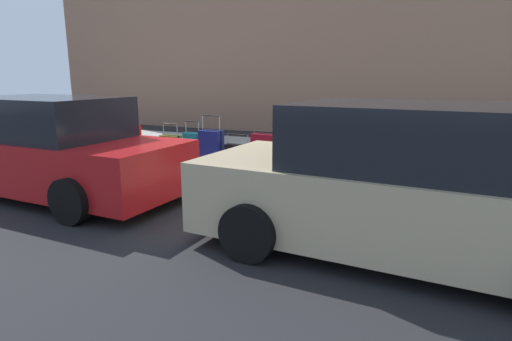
# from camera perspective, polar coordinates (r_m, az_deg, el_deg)

# --- Properties ---
(ground_plane) EXTENTS (40.00, 40.00, 0.00)m
(ground_plane) POSITION_cam_1_polar(r_m,az_deg,el_deg) (7.49, -3.69, -2.44)
(ground_plane) COLOR black
(sidewalk_curb) EXTENTS (18.00, 5.00, 0.14)m
(sidewalk_curb) POSITION_cam_1_polar(r_m,az_deg,el_deg) (9.67, 3.53, 1.46)
(sidewalk_curb) COLOR #9E9B93
(sidewalk_curb) RESTS_ON ground_plane
(suitcase_black_0) EXTENTS (0.42, 0.26, 0.95)m
(suitcase_black_0) POSITION_cam_1_polar(r_m,az_deg,el_deg) (7.17, 22.58, -0.03)
(suitcase_black_0) COLOR black
(suitcase_black_0) RESTS_ON sidewalk_curb
(suitcase_navy_1) EXTENTS (0.41, 0.26, 0.86)m
(suitcase_navy_1) POSITION_cam_1_polar(r_m,az_deg,el_deg) (7.19, 18.67, 0.04)
(suitcase_navy_1) COLOR navy
(suitcase_navy_1) RESTS_ON sidewalk_curb
(suitcase_teal_2) EXTENTS (0.36, 0.24, 0.86)m
(suitcase_teal_2) POSITION_cam_1_polar(r_m,az_deg,el_deg) (7.36, 15.24, 0.57)
(suitcase_teal_2) COLOR #0F606B
(suitcase_teal_2) RESTS_ON sidewalk_curb
(suitcase_olive_3) EXTENTS (0.49, 0.22, 0.87)m
(suitcase_olive_3) POSITION_cam_1_polar(r_m,az_deg,el_deg) (7.50, 11.48, 0.64)
(suitcase_olive_3) COLOR #59601E
(suitcase_olive_3) RESTS_ON sidewalk_curb
(suitcase_red_4) EXTENTS (0.35, 0.22, 0.86)m
(suitcase_red_4) POSITION_cam_1_polar(r_m,az_deg,el_deg) (7.55, 7.65, 0.78)
(suitcase_red_4) COLOR red
(suitcase_red_4) RESTS_ON sidewalk_curb
(suitcase_silver_5) EXTENTS (0.38, 0.24, 0.75)m
(suitcase_silver_5) POSITION_cam_1_polar(r_m,az_deg,el_deg) (7.72, 4.58, 1.19)
(suitcase_silver_5) COLOR #9EA0A8
(suitcase_silver_5) RESTS_ON sidewalk_curb
(suitcase_maroon_6) EXTENTS (0.51, 0.24, 0.82)m
(suitcase_maroon_6) POSITION_cam_1_polar(r_m,az_deg,el_deg) (7.92, 1.16, 2.27)
(suitcase_maroon_6) COLOR maroon
(suitcase_maroon_6) RESTS_ON sidewalk_curb
(suitcase_black_7) EXTENTS (0.50, 0.19, 0.72)m
(suitcase_black_7) POSITION_cam_1_polar(r_m,az_deg,el_deg) (8.21, -2.47, 1.78)
(suitcase_black_7) COLOR black
(suitcase_black_7) RESTS_ON sidewalk_curb
(suitcase_navy_8) EXTENTS (0.46, 0.27, 1.08)m
(suitcase_navy_8) POSITION_cam_1_polar(r_m,az_deg,el_deg) (8.41, -6.06, 2.85)
(suitcase_navy_8) COLOR navy
(suitcase_navy_8) RESTS_ON sidewalk_curb
(suitcase_teal_9) EXTENTS (0.37, 0.20, 0.93)m
(suitcase_teal_9) POSITION_cam_1_polar(r_m,az_deg,el_deg) (8.74, -8.57, 2.88)
(suitcase_teal_9) COLOR #0F606B
(suitcase_teal_9) RESTS_ON sidewalk_curb
(suitcase_olive_10) EXTENTS (0.43, 0.25, 0.87)m
(suitcase_olive_10) POSITION_cam_1_polar(r_m,az_deg,el_deg) (8.94, -11.45, 2.76)
(suitcase_olive_10) COLOR #59601E
(suitcase_olive_10) RESTS_ON sidewalk_curb
(fire_hydrant) EXTENTS (0.39, 0.21, 0.83)m
(fire_hydrant) POSITION_cam_1_polar(r_m,az_deg,el_deg) (9.52, -15.82, 3.88)
(fire_hydrant) COLOR red
(fire_hydrant) RESTS_ON sidewalk_curb
(bollard_post) EXTENTS (0.15, 0.15, 0.74)m
(bollard_post) POSITION_cam_1_polar(r_m,az_deg,el_deg) (9.92, -19.61, 3.61)
(bollard_post) COLOR #333338
(bollard_post) RESTS_ON sidewalk_curb
(parked_car_beige_0) EXTENTS (4.67, 2.24, 1.67)m
(parked_car_beige_0) POSITION_cam_1_polar(r_m,az_deg,el_deg) (4.85, 19.64, -2.03)
(parked_car_beige_0) COLOR tan
(parked_car_beige_0) RESTS_ON ground_plane
(parked_car_red_1) EXTENTS (4.77, 2.01, 1.62)m
(parked_car_red_1) POSITION_cam_1_polar(r_m,az_deg,el_deg) (7.73, -26.31, 2.51)
(parked_car_red_1) COLOR #AD1619
(parked_car_red_1) RESTS_ON ground_plane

